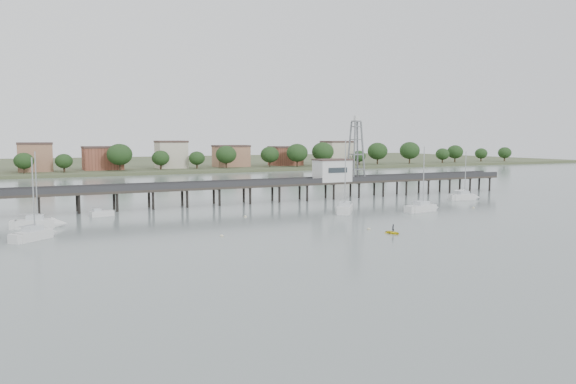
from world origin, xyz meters
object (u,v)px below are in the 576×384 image
at_px(pier, 232,187).
at_px(sailboat_e, 467,197).
at_px(sailboat_a, 39,234).
at_px(sailboat_b, 43,223).
at_px(sailboat_d, 426,208).
at_px(white_tender, 101,214).
at_px(yellow_dinghy, 393,234).
at_px(lattice_tower, 356,151).
at_px(sailboat_c, 345,208).

distance_m(pier, sailboat_e, 54.32).
distance_m(sailboat_a, sailboat_b, 10.71).
bearing_deg(sailboat_d, pier, 128.44).
bearing_deg(sailboat_b, white_tender, 49.56).
xyz_separation_m(sailboat_a, sailboat_b, (1.01, 10.66, -0.00)).
bearing_deg(yellow_dinghy, sailboat_d, 32.96).
height_order(sailboat_e, white_tender, sailboat_e).
bearing_deg(lattice_tower, yellow_dinghy, -116.45).
relative_size(pier, sailboat_a, 12.30).
xyz_separation_m(pier, sailboat_e, (51.90, -15.73, -3.14)).
distance_m(lattice_tower, sailboat_e, 27.80).
bearing_deg(sailboat_a, white_tender, 18.46).
bearing_deg(sailboat_b, pier, 30.56).
bearing_deg(yellow_dinghy, sailboat_a, 151.27).
bearing_deg(sailboat_b, sailboat_c, 2.62).
height_order(sailboat_c, white_tender, sailboat_c).
distance_m(sailboat_e, yellow_dinghy, 52.49).
xyz_separation_m(sailboat_a, sailboat_d, (69.29, -0.40, -0.01)).
height_order(sailboat_a, sailboat_e, sailboat_a).
bearing_deg(sailboat_a, sailboat_b, 42.32).
bearing_deg(sailboat_a, yellow_dinghy, -63.46).
relative_size(lattice_tower, yellow_dinghy, 5.93).
xyz_separation_m(sailboat_e, sailboat_c, (-36.11, -5.08, -0.02)).
distance_m(pier, lattice_tower, 32.34).
bearing_deg(sailboat_a, sailboat_d, -42.58).
height_order(sailboat_c, yellow_dinghy, sailboat_c).
height_order(sailboat_d, yellow_dinghy, sailboat_d).
height_order(lattice_tower, sailboat_e, lattice_tower).
bearing_deg(white_tender, sailboat_c, -27.42).
relative_size(sailboat_e, white_tender, 2.70).
relative_size(sailboat_d, yellow_dinghy, 5.09).
relative_size(white_tender, yellow_dinghy, 1.66).
bearing_deg(sailboat_e, sailboat_d, -140.48).
bearing_deg(lattice_tower, pier, -180.00).
xyz_separation_m(pier, yellow_dinghy, (8.78, -45.66, -3.79)).
distance_m(pier, sailboat_a, 47.70).
relative_size(pier, lattice_tower, 9.68).
xyz_separation_m(pier, white_tender, (-28.03, -7.19, -3.30)).
height_order(lattice_tower, sailboat_d, lattice_tower).
bearing_deg(pier, sailboat_d, -42.34).
relative_size(lattice_tower, sailboat_b, 1.21).
xyz_separation_m(sailboat_b, yellow_dinghy, (46.93, -29.27, -0.64)).
bearing_deg(sailboat_b, lattice_tower, 20.55).
xyz_separation_m(lattice_tower, sailboat_b, (-69.65, -16.39, -10.46)).
distance_m(sailboat_c, white_tender, 45.89).
bearing_deg(sailboat_c, sailboat_b, 121.52).
relative_size(pier, sailboat_c, 10.15).
bearing_deg(lattice_tower, sailboat_d, -92.88).
xyz_separation_m(sailboat_e, white_tender, (-79.93, 8.54, -0.16)).
relative_size(sailboat_a, yellow_dinghy, 4.67).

